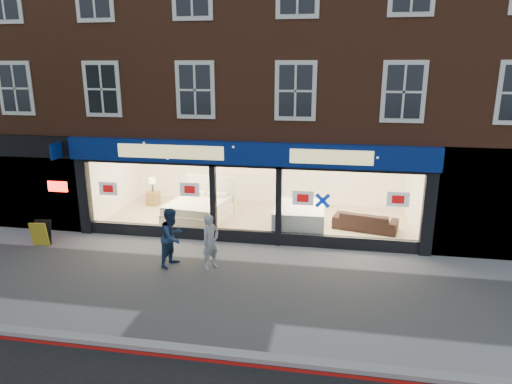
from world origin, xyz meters
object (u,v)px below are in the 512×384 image
(sofa, at_px, (365,221))
(a_board, at_px, (41,233))
(mattress_stack, at_px, (299,218))
(pedestrian_grey, at_px, (210,242))
(display_bed, at_px, (199,208))
(pedestrian_blue, at_px, (172,237))

(sofa, relative_size, a_board, 2.59)
(mattress_stack, distance_m, pedestrian_grey, 3.97)
(display_bed, xyz_separation_m, pedestrian_grey, (1.50, -3.88, 0.30))
(display_bed, bearing_deg, pedestrian_blue, -76.17)
(pedestrian_grey, bearing_deg, sofa, -17.75)
(mattress_stack, bearing_deg, pedestrian_blue, -135.07)
(sofa, height_order, pedestrian_grey, pedestrian_grey)
(a_board, relative_size, pedestrian_blue, 0.48)
(display_bed, relative_size, sofa, 1.24)
(display_bed, height_order, sofa, display_bed)
(sofa, bearing_deg, display_bed, 11.60)
(sofa, height_order, a_board, a_board)
(a_board, height_order, pedestrian_grey, pedestrian_grey)
(sofa, xyz_separation_m, pedestrian_grey, (-4.42, -3.67, 0.37))
(mattress_stack, distance_m, sofa, 2.26)
(display_bed, bearing_deg, mattress_stack, -0.80)
(pedestrian_blue, bearing_deg, sofa, -40.49)
(display_bed, relative_size, pedestrian_blue, 1.56)
(mattress_stack, bearing_deg, sofa, 9.45)
(a_board, height_order, pedestrian_blue, pedestrian_blue)
(display_bed, distance_m, mattress_stack, 3.74)
(display_bed, bearing_deg, pedestrian_grey, -60.74)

